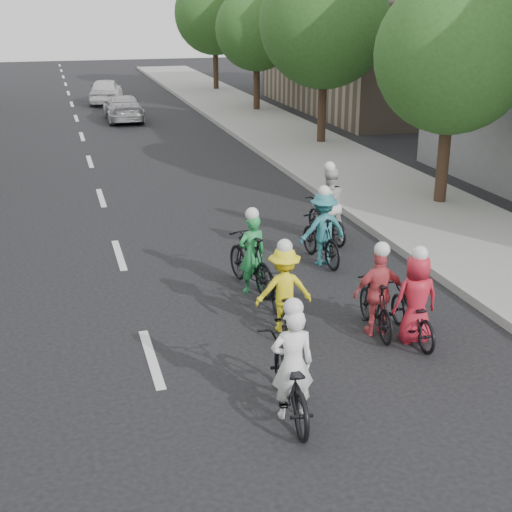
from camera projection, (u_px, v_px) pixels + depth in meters
name	position (u px, v px, depth m)	size (l,w,h in m)	color
ground	(151.00, 359.00, 11.17)	(120.00, 120.00, 0.00)	black
sidewalk_right	(361.00, 177.00, 22.27)	(4.00, 80.00, 0.15)	gray
curb_right	(302.00, 181.00, 21.76)	(0.18, 80.00, 0.18)	#999993
bldg_se	(398.00, 27.00, 35.67)	(10.00, 14.00, 8.00)	gray
tree_r_0	(452.00, 56.00, 18.08)	(4.00, 4.00, 5.97)	black
tree_r_1	(325.00, 22.00, 26.03)	(4.80, 4.80, 6.93)	black
tree_r_2	(257.00, 29.00, 34.36)	(4.00, 4.00, 5.97)	black
tree_r_3	(215.00, 14.00, 42.31)	(4.80, 4.80, 6.93)	black
cyclist_0	(322.00, 234.00, 14.99)	(1.06, 1.79, 1.72)	black
cyclist_1	(251.00, 259.00, 13.63)	(0.87, 1.96, 1.68)	black
cyclist_2	(290.00, 375.00, 9.51)	(0.88, 2.02, 1.73)	black
cyclist_3	(414.00, 308.00, 11.61)	(0.76, 1.69, 1.66)	black
cyclist_4	(377.00, 300.00, 11.84)	(0.90, 1.62, 1.64)	black
cyclist_5	(327.00, 213.00, 16.45)	(0.91, 1.86, 1.88)	black
cyclist_6	(283.00, 297.00, 12.00)	(1.01, 1.75, 1.63)	black
follow_car_lead	(123.00, 108.00, 32.88)	(1.65, 4.06, 1.18)	#AEADB2
follow_car_trail	(106.00, 91.00, 38.38)	(1.59, 3.94, 1.34)	silver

